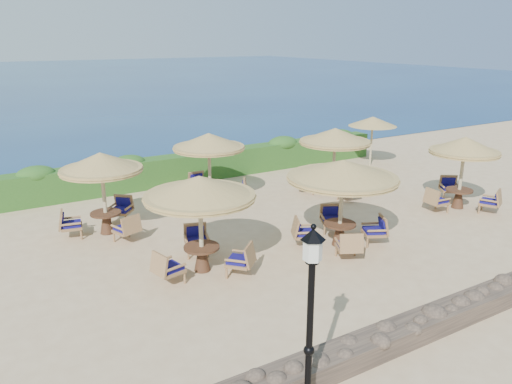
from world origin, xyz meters
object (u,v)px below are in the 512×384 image
lamp_post (310,331)px  cafe_set_1 (342,184)px  cafe_set_2 (463,160)px  cafe_set_0 (200,202)px  cafe_set_5 (335,147)px  extra_parasol (373,122)px  cafe_set_3 (102,178)px  cafe_set_4 (209,153)px

lamp_post → cafe_set_1: bearing=46.0°
lamp_post → cafe_set_2: (11.01, 5.65, 0.27)m
lamp_post → cafe_set_1: 7.24m
cafe_set_0 → cafe_set_5: size_ratio=1.04×
extra_parasol → cafe_set_2: cafe_set_2 is taller
cafe_set_0 → lamp_post: bearing=-97.2°
cafe_set_3 → cafe_set_1: bearing=-38.1°
extra_parasol → cafe_set_1: (-7.58, -6.80, -0.24)m
lamp_post → cafe_set_5: bearing=49.0°
lamp_post → cafe_set_4: lamp_post is taller
cafe_set_0 → cafe_set_4: bearing=62.2°
cafe_set_4 → cafe_set_2: bearing=-35.1°
extra_parasol → cafe_set_1: cafe_set_1 is taller
cafe_set_2 → extra_parasol: bearing=75.9°
lamp_post → cafe_set_1: (5.02, 5.20, 0.38)m
cafe_set_1 → cafe_set_5: size_ratio=1.16×
lamp_post → cafe_set_4: bearing=72.4°
cafe_set_0 → cafe_set_2: (10.28, -0.09, -0.12)m
cafe_set_4 → cafe_set_5: same height
cafe_set_1 → cafe_set_3: same height
cafe_set_2 → cafe_set_4: size_ratio=1.00×
extra_parasol → cafe_set_1: bearing=-138.1°
cafe_set_4 → cafe_set_3: bearing=-164.1°
cafe_set_2 → cafe_set_3: 12.47m
extra_parasol → cafe_set_5: 5.15m
cafe_set_4 → cafe_set_1: bearing=-75.0°
lamp_post → cafe_set_0: lamp_post is taller
cafe_set_0 → cafe_set_2: bearing=-0.5°
cafe_set_2 → cafe_set_5: (-2.85, 3.74, 0.09)m
cafe_set_2 → cafe_set_3: bearing=160.8°
cafe_set_2 → cafe_set_1: bearing=-175.7°
cafe_set_3 → cafe_set_2: bearing=-19.2°
lamp_post → cafe_set_5: (8.16, 9.39, 0.36)m
extra_parasol → cafe_set_3: (-13.37, -2.25, -0.32)m
lamp_post → cafe_set_3: bearing=94.5°
lamp_post → cafe_set_2: bearing=27.2°
lamp_post → cafe_set_4: (3.47, 10.96, 0.33)m
extra_parasol → cafe_set_4: 9.19m
extra_parasol → cafe_set_2: 6.55m
lamp_post → cafe_set_1: size_ratio=1.01×
cafe_set_0 → cafe_set_4: size_ratio=1.06×
cafe_set_4 → extra_parasol: bearing=6.5°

